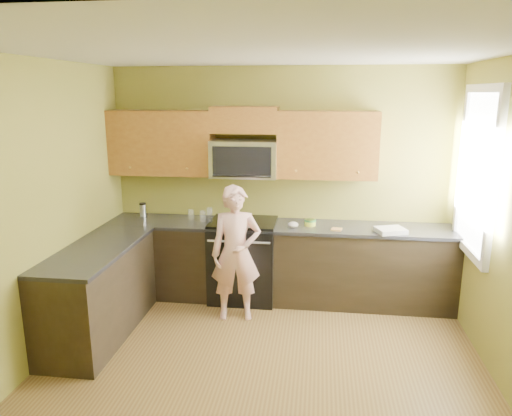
% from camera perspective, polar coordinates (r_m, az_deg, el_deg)
% --- Properties ---
extents(floor, '(4.00, 4.00, 0.00)m').
position_cam_1_polar(floor, '(4.38, 0.37, -19.68)').
color(floor, brown).
rests_on(floor, ground).
extents(ceiling, '(4.00, 4.00, 0.00)m').
position_cam_1_polar(ceiling, '(3.68, 0.44, 18.23)').
color(ceiling, white).
rests_on(ceiling, ground).
extents(wall_back, '(4.00, 0.00, 4.00)m').
position_cam_1_polar(wall_back, '(5.75, 2.90, 3.02)').
color(wall_back, olive).
rests_on(wall_back, ground).
extents(wall_front, '(4.00, 0.00, 4.00)m').
position_cam_1_polar(wall_front, '(2.00, -7.19, -18.34)').
color(wall_front, olive).
rests_on(wall_front, ground).
extents(wall_left, '(0.00, 4.00, 4.00)m').
position_cam_1_polar(wall_left, '(4.51, -25.70, -1.28)').
color(wall_left, olive).
rests_on(wall_left, ground).
extents(cabinet_back_run, '(4.00, 0.60, 0.88)m').
position_cam_1_polar(cabinet_back_run, '(5.70, 2.54, -6.56)').
color(cabinet_back_run, black).
rests_on(cabinet_back_run, floor).
extents(cabinet_left_run, '(0.60, 1.60, 0.88)m').
position_cam_1_polar(cabinet_left_run, '(5.14, -18.15, -9.57)').
color(cabinet_left_run, black).
rests_on(cabinet_left_run, floor).
extents(countertop_back, '(4.00, 0.62, 0.04)m').
position_cam_1_polar(countertop_back, '(5.55, 2.58, -2.14)').
color(countertop_back, black).
rests_on(countertop_back, cabinet_back_run).
extents(countertop_left, '(0.62, 1.60, 0.04)m').
position_cam_1_polar(countertop_left, '(4.98, -18.43, -4.70)').
color(countertop_left, black).
rests_on(countertop_left, cabinet_left_run).
extents(stove, '(0.76, 0.65, 0.95)m').
position_cam_1_polar(stove, '(5.71, -1.50, -6.14)').
color(stove, black).
rests_on(stove, floor).
extents(microwave, '(0.76, 0.40, 0.42)m').
position_cam_1_polar(microwave, '(5.58, -1.36, 3.75)').
color(microwave, silver).
rests_on(microwave, wall_back).
extents(upper_cab_left, '(1.22, 0.33, 0.75)m').
position_cam_1_polar(upper_cab_left, '(5.85, -10.95, 3.96)').
color(upper_cab_left, brown).
rests_on(upper_cab_left, wall_back).
extents(upper_cab_right, '(1.12, 0.33, 0.75)m').
position_cam_1_polar(upper_cab_right, '(5.55, 8.34, 3.56)').
color(upper_cab_right, brown).
rests_on(upper_cab_right, wall_back).
extents(upper_cab_over_mw, '(0.76, 0.33, 0.30)m').
position_cam_1_polar(upper_cab_over_mw, '(5.54, -1.34, 10.45)').
color(upper_cab_over_mw, brown).
rests_on(upper_cab_over_mw, wall_back).
extents(window, '(0.06, 1.06, 1.66)m').
position_cam_1_polar(window, '(5.12, 24.84, 3.88)').
color(window, white).
rests_on(window, wall_right).
extents(woman, '(0.59, 0.45, 1.46)m').
position_cam_1_polar(woman, '(5.14, -2.39, -5.40)').
color(woman, '#E77E73').
rests_on(woman, floor).
extents(frying_pan, '(0.40, 0.54, 0.06)m').
position_cam_1_polar(frying_pan, '(5.40, -2.91, -2.06)').
color(frying_pan, black).
rests_on(frying_pan, stove).
extents(butter_tub, '(0.15, 0.15, 0.09)m').
position_cam_1_polar(butter_tub, '(5.52, 6.44, -2.10)').
color(butter_tub, '#EAF440').
rests_on(butter_tub, countertop_back).
extents(toast_slice, '(0.13, 0.13, 0.01)m').
position_cam_1_polar(toast_slice, '(5.39, 9.55, -2.51)').
color(toast_slice, '#B27F47').
rests_on(toast_slice, countertop_back).
extents(napkin_a, '(0.12, 0.13, 0.06)m').
position_cam_1_polar(napkin_a, '(5.35, -0.74, -2.18)').
color(napkin_a, silver).
rests_on(napkin_a, countertop_back).
extents(napkin_b, '(0.14, 0.15, 0.07)m').
position_cam_1_polar(napkin_b, '(5.41, 4.43, -2.00)').
color(napkin_b, silver).
rests_on(napkin_b, countertop_back).
extents(dish_towel, '(0.36, 0.32, 0.05)m').
position_cam_1_polar(dish_towel, '(5.41, 15.68, -2.57)').
color(dish_towel, white).
rests_on(dish_towel, countertop_back).
extents(travel_mug, '(0.08, 0.08, 0.17)m').
position_cam_1_polar(travel_mug, '(6.05, -13.24, -0.98)').
color(travel_mug, silver).
rests_on(travel_mug, countertop_back).
extents(glass_a, '(0.07, 0.07, 0.12)m').
position_cam_1_polar(glass_a, '(5.79, -7.74, -0.77)').
color(glass_a, silver).
rests_on(glass_a, countertop_back).
extents(glass_b, '(0.09, 0.09, 0.12)m').
position_cam_1_polar(glass_b, '(5.69, -6.34, -0.97)').
color(glass_b, silver).
rests_on(glass_b, countertop_back).
extents(glass_c, '(0.09, 0.09, 0.12)m').
position_cam_1_polar(glass_c, '(5.86, -5.54, -0.54)').
color(glass_c, silver).
rests_on(glass_c, countertop_back).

